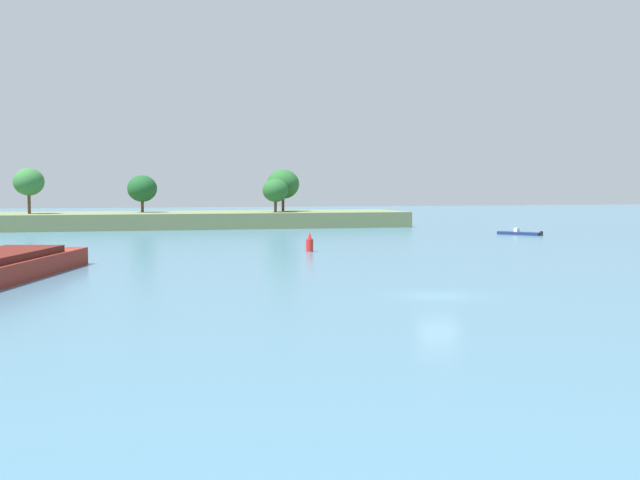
% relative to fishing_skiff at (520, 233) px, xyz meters
% --- Properties ---
extents(ground_plane, '(400.00, 400.00, 0.00)m').
position_rel_fishing_skiff_xyz_m(ground_plane, '(-33.50, -54.81, -0.21)').
color(ground_plane, teal).
extents(treeline_island, '(96.08, 16.00, 9.28)m').
position_rel_fishing_skiff_xyz_m(treeline_island, '(-55.61, 29.73, 1.81)').
color(treeline_island, '#66754C').
rests_on(treeline_island, ground).
extents(fishing_skiff, '(4.54, 5.52, 0.87)m').
position_rel_fishing_skiff_xyz_m(fishing_skiff, '(0.00, 0.00, 0.00)').
color(fishing_skiff, navy).
rests_on(fishing_skiff, ground).
extents(channel_buoy_red, '(0.70, 0.70, 1.90)m').
position_rel_fishing_skiff_xyz_m(channel_buoy_red, '(-32.89, -20.40, 0.60)').
color(channel_buoy_red, red).
rests_on(channel_buoy_red, ground).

